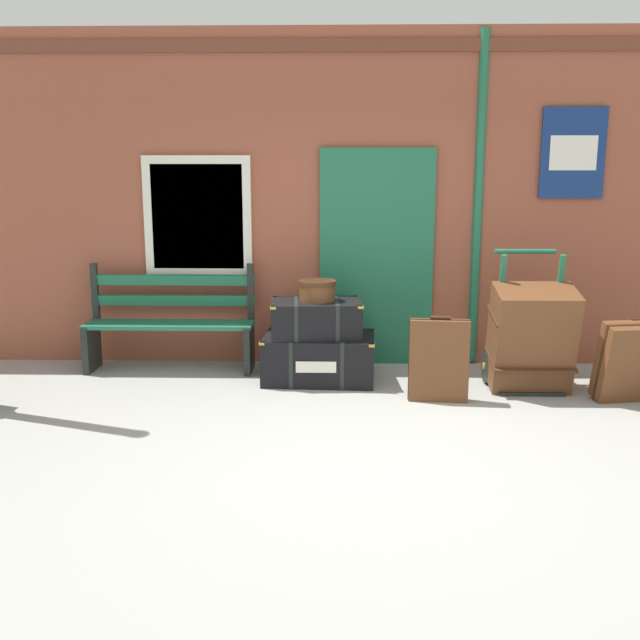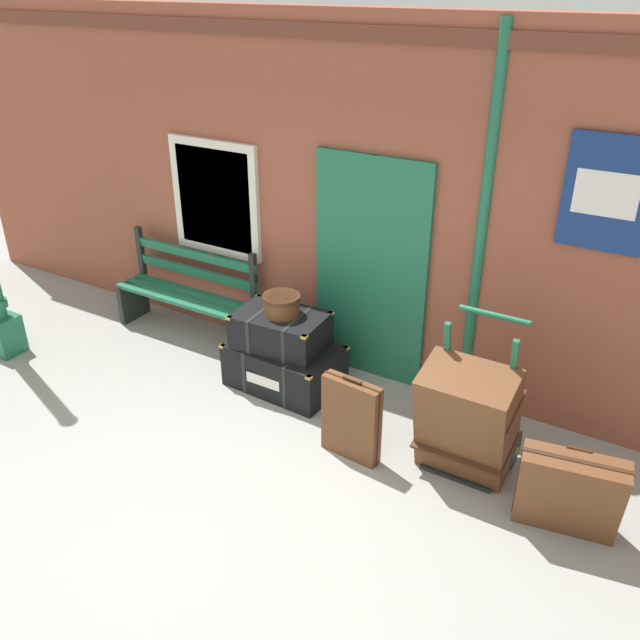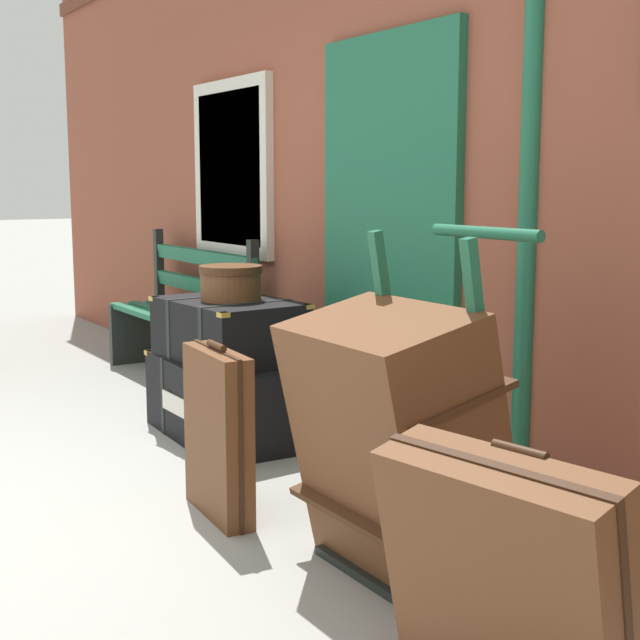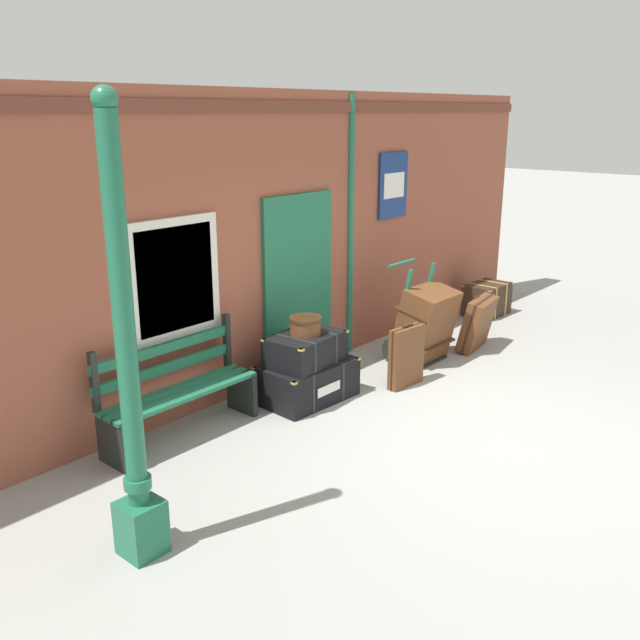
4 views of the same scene
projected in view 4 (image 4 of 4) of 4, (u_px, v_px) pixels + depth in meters
ground_plane at (473, 437)px, 6.57m from camera, size 60.00×60.00×0.00m
brick_facade at (275, 239)px, 7.73m from camera, size 10.40×0.35×3.20m
lamp_post at (130, 395)px, 4.52m from camera, size 0.28×0.28×3.12m
platform_bench at (177, 392)px, 6.50m from camera, size 1.60×0.43×1.01m
steamer_trunk_base at (307, 381)px, 7.39m from camera, size 1.04×0.70×0.43m
steamer_trunk_middle at (306, 349)px, 7.26m from camera, size 0.84×0.60×0.33m
round_hatbox at (305, 324)px, 7.19m from camera, size 0.34×0.34×0.19m
porters_trolley at (413, 337)px, 8.62m from camera, size 0.71×0.56×1.20m
large_brown_trunk at (426, 324)px, 8.45m from camera, size 0.70×0.62×0.95m
suitcase_caramel at (406, 357)px, 7.72m from camera, size 0.50×0.16×0.73m
suitcase_beige at (477, 323)px, 8.92m from camera, size 0.72×0.44×0.71m
corner_trunk at (487, 299)px, 10.47m from camera, size 0.71×0.51×0.49m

